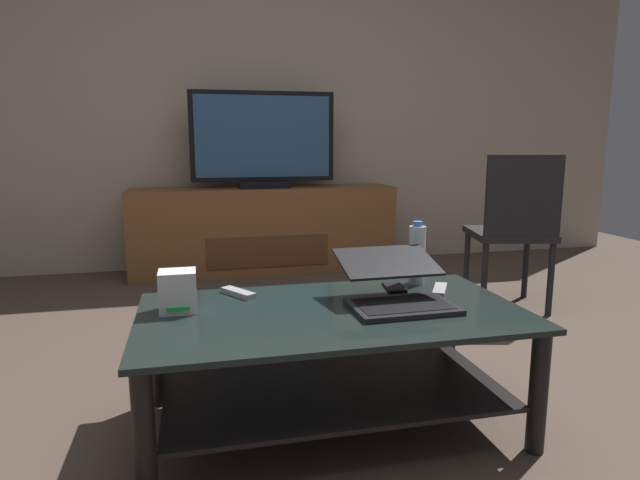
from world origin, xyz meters
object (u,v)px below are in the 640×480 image
(media_cabinet, at_px, (264,230))
(cell_phone, at_px, (394,287))
(dining_chair, at_px, (514,225))
(tv_remote, at_px, (238,293))
(soundbar_remote, at_px, (440,290))
(television, at_px, (263,142))
(coffee_table, at_px, (332,346))
(water_bottle_near, at_px, (417,254))
(router_box, at_px, (178,291))
(laptop, at_px, (396,288))

(media_cabinet, relative_size, cell_phone, 14.24)
(dining_chair, bearing_deg, media_cabinet, 134.19)
(tv_remote, relative_size, soundbar_remote, 1.00)
(media_cabinet, bearing_deg, television, -90.00)
(television, distance_m, dining_chair, 1.89)
(soundbar_remote, bearing_deg, media_cabinet, 129.25)
(cell_phone, bearing_deg, soundbar_remote, -24.88)
(coffee_table, xyz_separation_m, tv_remote, (-0.30, 0.25, 0.14))
(dining_chair, distance_m, tv_remote, 1.85)
(media_cabinet, xyz_separation_m, water_bottle_near, (0.34, -2.11, 0.22))
(dining_chair, distance_m, cell_phone, 1.36)
(water_bottle_near, height_order, cell_phone, water_bottle_near)
(television, relative_size, cell_phone, 7.66)
(router_box, distance_m, soundbar_remote, 0.96)
(router_box, bearing_deg, laptop, -7.24)
(cell_phone, xyz_separation_m, soundbar_remote, (0.15, -0.10, 0.01))
(dining_chair, relative_size, router_box, 6.60)
(dining_chair, xyz_separation_m, water_bottle_near, (-0.95, -0.78, 0.03))
(coffee_table, relative_size, tv_remote, 8.10)
(cell_phone, relative_size, soundbar_remote, 0.88)
(television, xyz_separation_m, router_box, (-0.59, -2.24, -0.50))
(tv_remote, bearing_deg, laptop, -56.98)
(coffee_table, bearing_deg, water_bottle_near, 31.87)
(media_cabinet, height_order, cell_phone, media_cabinet)
(dining_chair, relative_size, soundbar_remote, 5.77)
(coffee_table, relative_size, dining_chair, 1.40)
(coffee_table, xyz_separation_m, router_box, (-0.51, 0.10, 0.20))
(media_cabinet, distance_m, dining_chair, 1.86)
(cell_phone, relative_size, tv_remote, 0.88)
(dining_chair, height_order, router_box, dining_chair)
(coffee_table, bearing_deg, router_box, 168.40)
(laptop, distance_m, cell_phone, 0.22)
(coffee_table, height_order, laptop, laptop)
(dining_chair, bearing_deg, water_bottle_near, -140.41)
(laptop, height_order, router_box, laptop)
(television, relative_size, water_bottle_near, 4.23)
(media_cabinet, xyz_separation_m, television, (-0.00, -0.02, 0.67))
(water_bottle_near, xyz_separation_m, cell_phone, (-0.11, -0.05, -0.12))
(laptop, relative_size, cell_phone, 2.82)
(dining_chair, distance_m, soundbar_remote, 1.31)
(dining_chair, height_order, tv_remote, dining_chair)
(television, height_order, router_box, television)
(laptop, bearing_deg, soundbar_remote, 25.03)
(tv_remote, distance_m, soundbar_remote, 0.76)
(soundbar_remote, bearing_deg, coffee_table, -136.24)
(router_box, relative_size, soundbar_remote, 0.87)
(television, distance_m, cell_phone, 2.23)
(media_cabinet, bearing_deg, tv_remote, -100.02)
(router_box, xyz_separation_m, water_bottle_near, (0.93, 0.16, 0.05))
(coffee_table, distance_m, router_box, 0.56)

